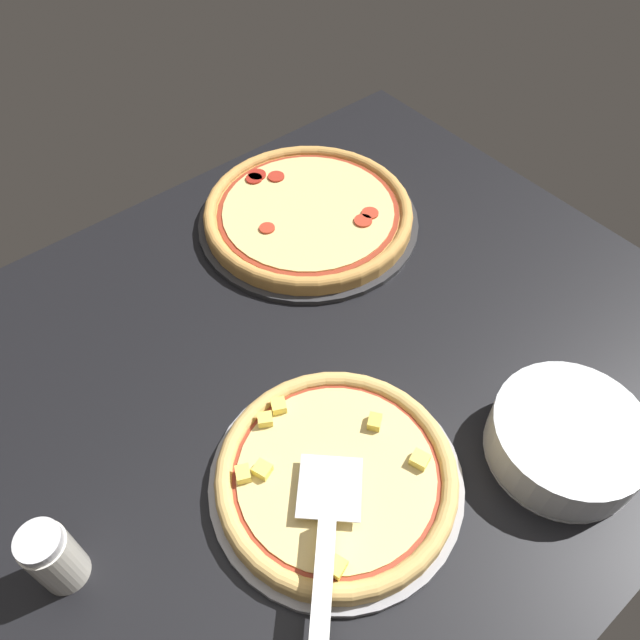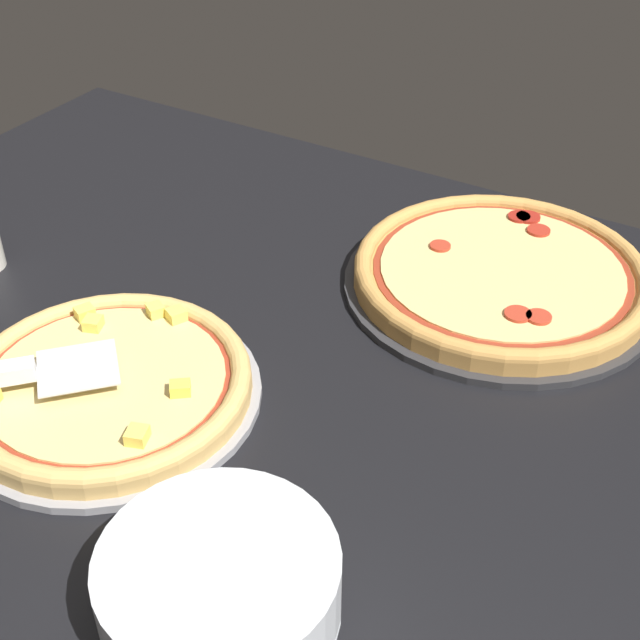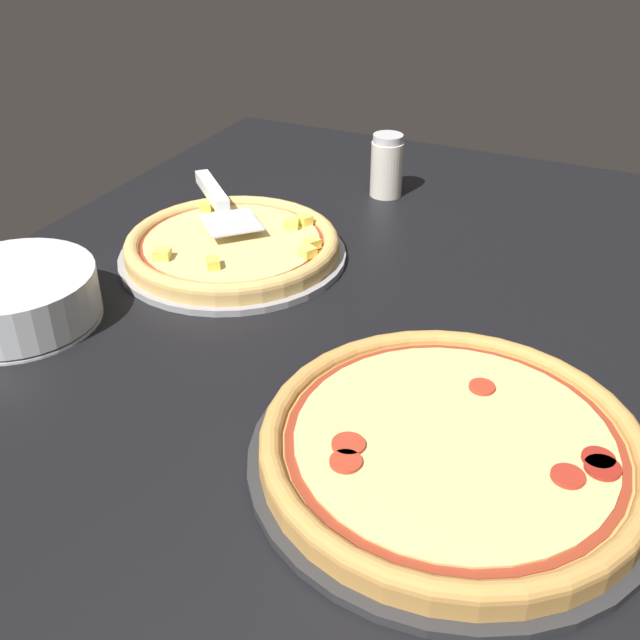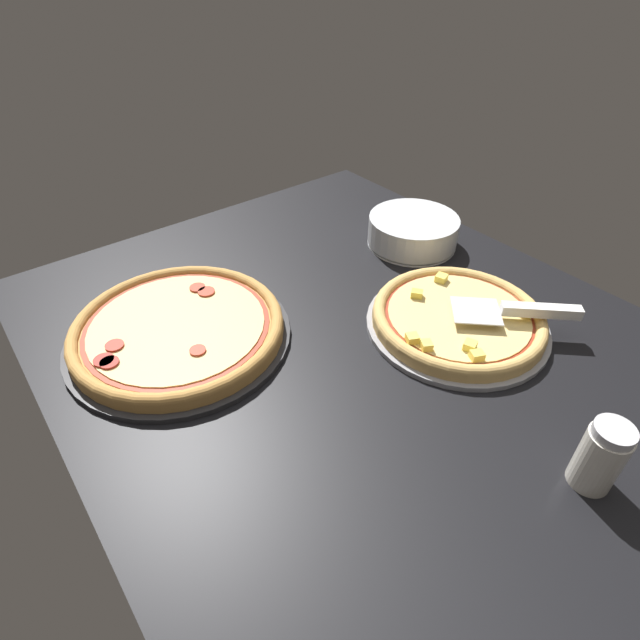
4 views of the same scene
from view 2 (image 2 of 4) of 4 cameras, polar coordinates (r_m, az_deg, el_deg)
The scene contains 6 objects.
ground_plane at distance 112.46cm, azimuth -5.79°, elevation -1.45°, with size 135.66×102.43×3.60cm, color black.
pizza_pan_front at distance 103.47cm, azimuth -13.32°, elevation -4.72°, with size 34.37×34.37×1.00cm, color #939399.
pizza_front at distance 102.26cm, azimuth -13.47°, elevation -3.90°, with size 32.31×32.31×3.53cm.
pizza_pan_back at distance 120.34cm, azimuth 11.40°, elevation 2.15°, with size 41.18×41.18×1.00cm, color #2D2D30.
pizza_back at distance 119.21cm, azimuth 11.52°, elevation 2.98°, with size 38.71×38.71×3.13cm.
plate_stack at distance 79.96cm, azimuth -6.46°, elevation -16.52°, with size 21.03×21.03×7.00cm.
Camera 2 is at (54.75, -69.94, 67.18)cm, focal length 50.00 mm.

